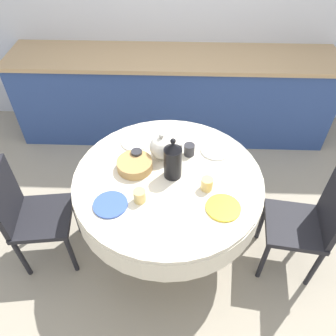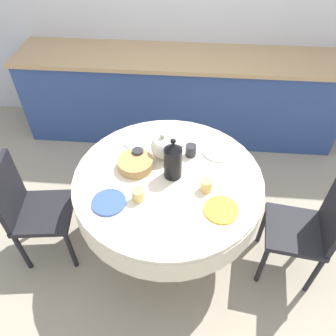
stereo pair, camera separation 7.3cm
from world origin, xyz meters
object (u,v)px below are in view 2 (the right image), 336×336
(chair_left, at_px, (309,227))
(teapot, at_px, (163,147))
(chair_right, at_px, (31,207))
(coffee_carafe, at_px, (173,160))

(chair_left, relative_size, teapot, 3.95)
(chair_right, bearing_deg, chair_left, 82.48)
(chair_right, height_order, coffee_carafe, coffee_carafe)
(chair_left, height_order, chair_right, same)
(chair_left, bearing_deg, coffee_carafe, 88.70)
(chair_left, distance_m, coffee_carafe, 1.03)
(chair_left, distance_m, chair_right, 1.93)
(chair_left, xyz_separation_m, teapot, (-1.01, 0.32, 0.36))
(chair_right, relative_size, coffee_carafe, 2.92)
(chair_left, relative_size, coffee_carafe, 2.92)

